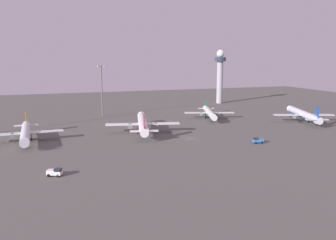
{
  "coord_description": "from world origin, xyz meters",
  "views": [
    {
      "loc": [
        -53.67,
        -128.8,
        33.49
      ],
      "look_at": [
        -2.14,
        23.17,
        4.0
      ],
      "focal_mm": 36.55,
      "sensor_mm": 36.0,
      "label": 1
    }
  ],
  "objects_px": {
    "cargo_loader": "(258,140)",
    "maintenance_van": "(55,172)",
    "airplane_terminal_side": "(209,113)",
    "airplane_far_stand": "(26,133)",
    "apron_light_west": "(102,88)",
    "airplane_mid_apron": "(303,114)",
    "airplane_taxiway_distant": "(143,123)",
    "control_tower": "(220,73)"
  },
  "relations": [
    {
      "from": "control_tower",
      "to": "airplane_far_stand",
      "type": "distance_m",
      "value": 152.77
    },
    {
      "from": "airplane_terminal_side",
      "to": "airplane_far_stand",
      "type": "bearing_deg",
      "value": 32.01
    },
    {
      "from": "apron_light_west",
      "to": "cargo_loader",
      "type": "bearing_deg",
      "value": -59.09
    },
    {
      "from": "apron_light_west",
      "to": "airplane_mid_apron",
      "type": "bearing_deg",
      "value": -27.42
    },
    {
      "from": "cargo_loader",
      "to": "control_tower",
      "type": "bearing_deg",
      "value": -7.21
    },
    {
      "from": "airplane_far_stand",
      "to": "airplane_mid_apron",
      "type": "xyz_separation_m",
      "value": [
        135.6,
        -0.17,
        0.25
      ]
    },
    {
      "from": "airplane_terminal_side",
      "to": "maintenance_van",
      "type": "distance_m",
      "value": 108.2
    },
    {
      "from": "airplane_far_stand",
      "to": "airplane_terminal_side",
      "type": "height_order",
      "value": "airplane_far_stand"
    },
    {
      "from": "airplane_taxiway_distant",
      "to": "maintenance_van",
      "type": "height_order",
      "value": "airplane_taxiway_distant"
    },
    {
      "from": "airplane_terminal_side",
      "to": "apron_light_west",
      "type": "bearing_deg",
      "value": -8.29
    },
    {
      "from": "maintenance_van",
      "to": "airplane_far_stand",
      "type": "bearing_deg",
      "value": -143.7
    },
    {
      "from": "airplane_mid_apron",
      "to": "airplane_taxiway_distant",
      "type": "distance_m",
      "value": 86.68
    },
    {
      "from": "airplane_mid_apron",
      "to": "maintenance_van",
      "type": "xyz_separation_m",
      "value": [
        -125.1,
        -46.06,
        -2.73
      ]
    },
    {
      "from": "control_tower",
      "to": "cargo_loader",
      "type": "height_order",
      "value": "control_tower"
    },
    {
      "from": "airplane_taxiway_distant",
      "to": "cargo_loader",
      "type": "xyz_separation_m",
      "value": [
        38.22,
        -33.69,
        -2.96
      ]
    },
    {
      "from": "airplane_terminal_side",
      "to": "cargo_loader",
      "type": "distance_m",
      "value": 56.27
    },
    {
      "from": "cargo_loader",
      "to": "apron_light_west",
      "type": "height_order",
      "value": "apron_light_west"
    },
    {
      "from": "airplane_taxiway_distant",
      "to": "apron_light_west",
      "type": "bearing_deg",
      "value": 115.48
    },
    {
      "from": "airplane_mid_apron",
      "to": "apron_light_west",
      "type": "xyz_separation_m",
      "value": [
        -97.83,
        50.75,
        12.52
      ]
    },
    {
      "from": "control_tower",
      "to": "airplane_taxiway_distant",
      "type": "relative_size",
      "value": 0.92
    },
    {
      "from": "control_tower",
      "to": "apron_light_west",
      "type": "height_order",
      "value": "control_tower"
    },
    {
      "from": "cargo_loader",
      "to": "maintenance_van",
      "type": "relative_size",
      "value": 0.98
    },
    {
      "from": "airplane_mid_apron",
      "to": "airplane_terminal_side",
      "type": "bearing_deg",
      "value": 169.11
    },
    {
      "from": "cargo_loader",
      "to": "maintenance_van",
      "type": "xyz_separation_m",
      "value": [
        -76.66,
        -14.33,
        0.0
      ]
    },
    {
      "from": "airplane_terminal_side",
      "to": "apron_light_west",
      "type": "distance_m",
      "value": 62.4
    },
    {
      "from": "control_tower",
      "to": "airplane_mid_apron",
      "type": "relative_size",
      "value": 0.99
    },
    {
      "from": "airplane_far_stand",
      "to": "cargo_loader",
      "type": "bearing_deg",
      "value": 157.43
    },
    {
      "from": "control_tower",
      "to": "airplane_terminal_side",
      "type": "bearing_deg",
      "value": -121.76
    },
    {
      "from": "airplane_terminal_side",
      "to": "apron_light_west",
      "type": "xyz_separation_m",
      "value": [
        -54.96,
        26.52,
        13.01
      ]
    },
    {
      "from": "maintenance_van",
      "to": "control_tower",
      "type": "bearing_deg",
      "value": 160.78
    },
    {
      "from": "cargo_loader",
      "to": "apron_light_west",
      "type": "xyz_separation_m",
      "value": [
        -49.39,
        82.47,
        15.25
      ]
    },
    {
      "from": "airplane_terminal_side",
      "to": "apron_light_west",
      "type": "height_order",
      "value": "apron_light_west"
    },
    {
      "from": "apron_light_west",
      "to": "airplane_terminal_side",
      "type": "bearing_deg",
      "value": -25.76
    },
    {
      "from": "cargo_loader",
      "to": "airplane_terminal_side",
      "type": "bearing_deg",
      "value": 6.99
    },
    {
      "from": "airplane_terminal_side",
      "to": "cargo_loader",
      "type": "height_order",
      "value": "airplane_terminal_side"
    },
    {
      "from": "airplane_mid_apron",
      "to": "cargo_loader",
      "type": "height_order",
      "value": "airplane_mid_apron"
    },
    {
      "from": "airplane_terminal_side",
      "to": "maintenance_van",
      "type": "bearing_deg",
      "value": 57.98
    },
    {
      "from": "airplane_far_stand",
      "to": "airplane_mid_apron",
      "type": "bearing_deg",
      "value": 177.46
    },
    {
      "from": "cargo_loader",
      "to": "airplane_taxiway_distant",
      "type": "bearing_deg",
      "value": 61.29
    },
    {
      "from": "airplane_terminal_side",
      "to": "cargo_loader",
      "type": "xyz_separation_m",
      "value": [
        -5.58,
        -55.95,
        -2.24
      ]
    },
    {
      "from": "airplane_far_stand",
      "to": "airplane_taxiway_distant",
      "type": "distance_m",
      "value": 48.98
    },
    {
      "from": "airplane_terminal_side",
      "to": "control_tower",
      "type": "bearing_deg",
      "value": -104.3
    }
  ]
}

